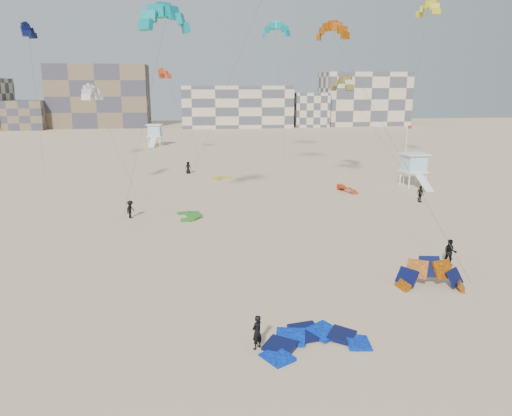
{
  "coord_description": "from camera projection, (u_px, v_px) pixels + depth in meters",
  "views": [
    {
      "loc": [
        -3.22,
        -21.37,
        12.05
      ],
      "look_at": [
        0.24,
        6.0,
        5.26
      ],
      "focal_mm": 35.0,
      "sensor_mm": 36.0,
      "label": 1
    }
  ],
  "objects": [
    {
      "name": "condo_east",
      "position": [
        364.0,
        99.0,
        155.21
      ],
      "size": [
        26.0,
        14.0,
        16.0
      ],
      "primitive_type": "cube",
      "color": "beige",
      "rests_on": "ground"
    },
    {
      "name": "kite_ground_red_far",
      "position": [
        346.0,
        192.0,
        57.95
      ],
      "size": [
        3.9,
        3.81,
        2.86
      ],
      "primitive_type": null,
      "rotation": [
        0.66,
        0.0,
        1.96
      ],
      "color": "#DF4A1D",
      "rests_on": "ground"
    },
    {
      "name": "kite_fly_grey",
      "position": [
        92.0,
        94.0,
        54.78
      ],
      "size": [
        6.81,
        7.23,
        11.28
      ],
      "rotation": [
        0.0,
        0.0,
        1.24
      ],
      "color": "white",
      "rests_on": "ground"
    },
    {
      "name": "condo_mid",
      "position": [
        236.0,
        106.0,
        148.88
      ],
      "size": [
        32.0,
        16.0,
        12.0
      ],
      "primitive_type": "cube",
      "color": "beige",
      "rests_on": "ground"
    },
    {
      "name": "kite_fly_orange",
      "position": [
        332.0,
        33.0,
        49.75
      ],
      "size": [
        4.56,
        28.36,
        17.18
      ],
      "rotation": [
        0.0,
        0.0,
        -0.72
      ],
      "color": "#D86305",
      "rests_on": "ground"
    },
    {
      "name": "lifeguard_tower_far",
      "position": [
        155.0,
        135.0,
        101.98
      ],
      "size": [
        3.46,
        6.17,
        4.37
      ],
      "rotation": [
        0.0,
        0.0,
        -0.13
      ],
      "color": "white",
      "rests_on": "ground"
    },
    {
      "name": "kite_ground_green",
      "position": [
        188.0,
        217.0,
        47.02
      ],
      "size": [
        4.0,
        3.81,
        0.96
      ],
      "primitive_type": null,
      "rotation": [
        0.11,
        0.0,
        -1.42
      ],
      "color": "#2C8A1D",
      "rests_on": "ground"
    },
    {
      "name": "condo_west_b",
      "position": [
        100.0,
        96.0,
        147.13
      ],
      "size": [
        28.0,
        14.0,
        18.0
      ],
      "primitive_type": "cube",
      "color": "brown",
      "rests_on": "ground"
    },
    {
      "name": "kitesurfer_c",
      "position": [
        130.0,
        209.0,
        46.4
      ],
      "size": [
        1.06,
        1.25,
        1.68
      ],
      "primitive_type": "imported",
      "rotation": [
        0.0,
        0.0,
        1.09
      ],
      "color": "black",
      "rests_on": "ground"
    },
    {
      "name": "ground",
      "position": [
        267.0,
        344.0,
        23.86
      ],
      "size": [
        320.0,
        320.0,
        0.0
      ],
      "primitive_type": "plane",
      "color": "tan",
      "rests_on": "ground"
    },
    {
      "name": "flagpole",
      "position": [
        406.0,
        153.0,
        60.89
      ],
      "size": [
        0.62,
        0.1,
        7.64
      ],
      "color": "white",
      "rests_on": "ground"
    },
    {
      "name": "kite_fly_navy",
      "position": [
        29.0,
        32.0,
        65.77
      ],
      "size": [
        4.18,
        9.07,
        19.37
      ],
      "rotation": [
        0.0,
        0.0,
        1.61
      ],
      "color": "#0A093B",
      "rests_on": "ground"
    },
    {
      "name": "lifeguard_tower_near",
      "position": [
        414.0,
        170.0,
        60.74
      ],
      "size": [
        3.14,
        5.7,
        4.07
      ],
      "rotation": [
        0.0,
        0.0,
        0.09
      ],
      "color": "white",
      "rests_on": "ground"
    },
    {
      "name": "kite_ground_blue",
      "position": [
        314.0,
        346.0,
        23.74
      ],
      "size": [
        5.7,
        5.89,
        1.3
      ],
      "primitive_type": null,
      "rotation": [
        0.11,
        0.0,
        0.19
      ],
      "color": "blue",
      "rests_on": "ground"
    },
    {
      "name": "kitesurfer_e",
      "position": [
        188.0,
        168.0,
        69.98
      ],
      "size": [
        0.9,
        0.66,
        1.69
      ],
      "primitive_type": "imported",
      "rotation": [
        0.0,
        0.0,
        0.16
      ],
      "color": "black",
      "rests_on": "ground"
    },
    {
      "name": "kitesurfer_b",
      "position": [
        450.0,
        253.0,
        34.16
      ],
      "size": [
        1.11,
        1.02,
        1.84
      ],
      "primitive_type": "imported",
      "rotation": [
        0.0,
        0.0,
        -0.45
      ],
      "color": "black",
      "rests_on": "ground"
    },
    {
      "name": "kite_fly_red",
      "position": [
        164.0,
        74.0,
        82.97
      ],
      "size": [
        7.58,
        9.05,
        14.34
      ],
      "rotation": [
        0.0,
        0.0,
        2.03
      ],
      "color": "#DF4A1D",
      "rests_on": "ground"
    },
    {
      "name": "kite_ground_yellow",
      "position": [
        222.0,
        179.0,
        66.1
      ],
      "size": [
        3.78,
        3.81,
        0.57
      ],
      "primitive_type": null,
      "rotation": [
        0.06,
        0.0,
        0.67
      ],
      "color": "yellow",
      "rests_on": "ground"
    },
    {
      "name": "kitesurfer_main",
      "position": [
        257.0,
        332.0,
        23.3
      ],
      "size": [
        0.73,
        0.71,
        1.68
      ],
      "primitive_type": "imported",
      "rotation": [
        0.0,
        0.0,
        3.87
      ],
      "color": "black",
      "rests_on": "ground"
    },
    {
      "name": "kite_fly_teal_b",
      "position": [
        276.0,
        31.0,
        77.28
      ],
      "size": [
        5.49,
        9.26,
        20.88
      ],
      "rotation": [
        0.0,
        0.0,
        -0.4
      ],
      "color": "#03A6A0",
      "rests_on": "ground"
    },
    {
      "name": "kite_fly_yellow",
      "position": [
        428.0,
        10.0,
        66.9
      ],
      "size": [
        4.52,
        9.23,
        22.22
      ],
      "rotation": [
        0.0,
        0.0,
        -1.34
      ],
      "color": "yellow",
      "rests_on": "ground"
    },
    {
      "name": "kitesurfer_d",
      "position": [
        420.0,
        194.0,
        52.71
      ],
      "size": [
        0.69,
        1.12,
        1.78
      ],
      "primitive_type": "imported",
      "rotation": [
        0.0,
        0.0,
        1.83
      ],
      "color": "black",
      "rests_on": "ground"
    },
    {
      "name": "kite_fly_teal_a",
      "position": [
        165.0,
        21.0,
        39.87
      ],
      "size": [
        7.06,
        5.68,
        17.59
      ],
      "rotation": [
        0.0,
        0.0,
        0.53
      ],
      "color": "#03A6A0",
      "rests_on": "ground"
    },
    {
      "name": "kite_ground_orange",
      "position": [
        430.0,
        288.0,
        30.58
      ],
      "size": [
        4.89,
        4.75,
        4.11
      ],
      "primitive_type": null,
      "rotation": [
        1.0,
        0.0,
        -0.17
      ],
      "color": "#D86305",
      "rests_on": "ground"
    },
    {
      "name": "condo_fill_left",
      "position": [
        24.0,
        115.0,
        140.1
      ],
      "size": [
        12.0,
        10.0,
        8.0
      ],
      "primitive_type": "cube",
      "color": "brown",
      "rests_on": "ground"
    },
    {
      "name": "condo_fill_right",
      "position": [
        310.0,
        110.0,
        149.87
      ],
      "size": [
        10.0,
        10.0,
        10.0
      ],
      "primitive_type": "cube",
      "color": "beige",
      "rests_on": "ground"
    },
    {
      "name": "kitesurfer_f",
      "position": [
        420.0,
        162.0,
        75.0
      ],
      "size": [
        1.17,
        1.7,
        1.76
      ],
      "primitive_type": "imported",
      "rotation": [
        0.0,
        0.0,
        -1.13
      ],
      "color": "black",
      "rests_on": "ground"
    },
    {
      "name": "kite_fly_olive",
      "position": [
        342.0,
        85.0,
        61.71
      ],
      "size": [
        8.47,
        11.81,
        12.63
      ],
      "rotation": [
        0.0,
        0.0,
        -1.16
      ],
      "color": "brown",
      "rests_on": "ground"
    }
  ]
}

